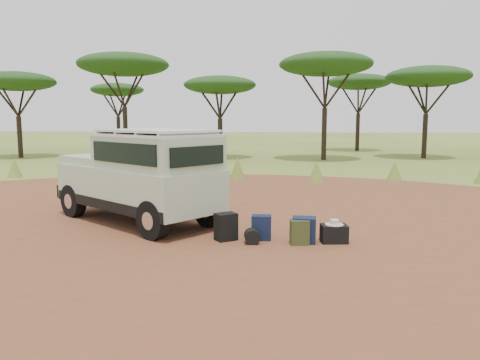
# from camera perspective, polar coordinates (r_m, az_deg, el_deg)

# --- Properties ---
(ground) EXTENTS (140.00, 140.00, 0.00)m
(ground) POSITION_cam_1_polar(r_m,az_deg,el_deg) (9.58, -5.81, -6.79)
(ground) COLOR #556E27
(ground) RESTS_ON ground
(dirt_clearing) EXTENTS (23.00, 23.00, 0.01)m
(dirt_clearing) POSITION_cam_1_polar(r_m,az_deg,el_deg) (9.58, -5.81, -6.77)
(dirt_clearing) COLOR brown
(dirt_clearing) RESTS_ON ground
(grass_fringe) EXTENTS (36.60, 1.60, 0.90)m
(grass_fringe) POSITION_cam_1_polar(r_m,az_deg,el_deg) (17.96, 0.01, 1.28)
(grass_fringe) COLOR #556E27
(grass_fringe) RESTS_ON ground
(acacia_treeline) EXTENTS (46.70, 13.20, 6.26)m
(acacia_treeline) POSITION_cam_1_polar(r_m,az_deg,el_deg) (29.03, 3.50, 12.50)
(acacia_treeline) COLOR black
(acacia_treeline) RESTS_ON ground
(safari_vehicle) EXTENTS (4.48, 3.98, 2.13)m
(safari_vehicle) POSITION_cam_1_polar(r_m,az_deg,el_deg) (10.80, -11.99, 0.25)
(safari_vehicle) COLOR #A8BDA1
(safari_vehicle) RESTS_ON ground
(backpack_black) EXTENTS (0.49, 0.47, 0.54)m
(backpack_black) POSITION_cam_1_polar(r_m,az_deg,el_deg) (9.13, -1.73, -5.73)
(backpack_black) COLOR black
(backpack_black) RESTS_ON ground
(backpack_navy) EXTENTS (0.37, 0.27, 0.49)m
(backpack_navy) POSITION_cam_1_polar(r_m,az_deg,el_deg) (9.18, 2.62, -5.83)
(backpack_navy) COLOR #111F38
(backpack_navy) RESTS_ON ground
(backpack_olive) EXTENTS (0.38, 0.30, 0.47)m
(backpack_olive) POSITION_cam_1_polar(r_m,az_deg,el_deg) (8.91, 7.27, -6.34)
(backpack_olive) COLOR #3F4921
(backpack_olive) RESTS_ON ground
(duffel_navy) EXTENTS (0.47, 0.36, 0.50)m
(duffel_navy) POSITION_cam_1_polar(r_m,az_deg,el_deg) (9.05, 7.81, -6.07)
(duffel_navy) COLOR #111F38
(duffel_navy) RESTS_ON ground
(hard_case) EXTENTS (0.53, 0.41, 0.35)m
(hard_case) POSITION_cam_1_polar(r_m,az_deg,el_deg) (9.17, 11.38, -6.44)
(hard_case) COLOR black
(hard_case) RESTS_ON ground
(stuff_sack) EXTENTS (0.33, 0.33, 0.28)m
(stuff_sack) POSITION_cam_1_polar(r_m,az_deg,el_deg) (8.93, 1.46, -6.89)
(stuff_sack) COLOR black
(stuff_sack) RESTS_ON ground
(safari_hat) EXTENTS (0.35, 0.35, 0.10)m
(safari_hat) POSITION_cam_1_polar(r_m,az_deg,el_deg) (9.12, 11.42, -5.15)
(safari_hat) COLOR beige
(safari_hat) RESTS_ON hard_case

